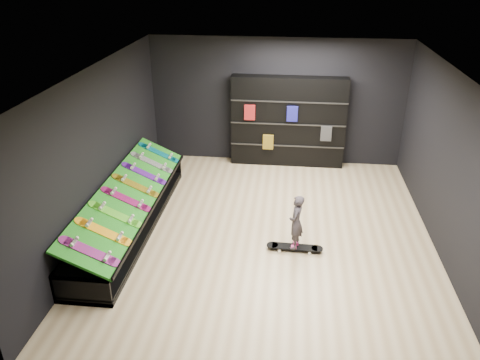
# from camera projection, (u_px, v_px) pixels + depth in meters

# --- Properties ---
(floor) EXTENTS (6.00, 7.00, 0.01)m
(floor) POSITION_uv_depth(u_px,v_px,m) (266.00, 235.00, 8.64)
(floor) COLOR tan
(floor) RESTS_ON ground
(ceiling) EXTENTS (6.00, 7.00, 0.01)m
(ceiling) POSITION_uv_depth(u_px,v_px,m) (270.00, 73.00, 7.33)
(ceiling) COLOR white
(ceiling) RESTS_ON ground
(wall_back) EXTENTS (6.00, 0.02, 3.00)m
(wall_back) POSITION_uv_depth(u_px,v_px,m) (276.00, 102.00, 11.11)
(wall_back) COLOR black
(wall_back) RESTS_ON ground
(wall_front) EXTENTS (6.00, 0.02, 3.00)m
(wall_front) POSITION_uv_depth(u_px,v_px,m) (248.00, 294.00, 4.86)
(wall_front) COLOR black
(wall_front) RESTS_ON ground
(wall_left) EXTENTS (0.02, 7.00, 3.00)m
(wall_left) POSITION_uv_depth(u_px,v_px,m) (99.00, 153.00, 8.29)
(wall_left) COLOR black
(wall_left) RESTS_ON ground
(wall_right) EXTENTS (0.02, 7.00, 3.00)m
(wall_right) POSITION_uv_depth(u_px,v_px,m) (450.00, 168.00, 7.68)
(wall_right) COLOR black
(wall_right) RESTS_ON ground
(display_rack) EXTENTS (0.90, 4.50, 0.50)m
(display_rack) POSITION_uv_depth(u_px,v_px,m) (131.00, 215.00, 8.79)
(display_rack) COLOR black
(display_rack) RESTS_ON ground
(turf_ramp) EXTENTS (0.92, 4.50, 0.46)m
(turf_ramp) POSITION_uv_depth(u_px,v_px,m) (131.00, 193.00, 8.58)
(turf_ramp) COLOR #156A10
(turf_ramp) RESTS_ON display_rack
(back_shelving) EXTENTS (2.69, 0.31, 2.15)m
(back_shelving) POSITION_uv_depth(u_px,v_px,m) (288.00, 122.00, 11.11)
(back_shelving) COLOR black
(back_shelving) RESTS_ON ground
(floor_skateboard) EXTENTS (0.99, 0.25, 0.09)m
(floor_skateboard) POSITION_uv_depth(u_px,v_px,m) (295.00, 248.00, 8.16)
(floor_skateboard) COLOR black
(floor_skateboard) RESTS_ON ground
(child) EXTENTS (0.20, 0.25, 0.59)m
(child) POSITION_uv_depth(u_px,v_px,m) (296.00, 232.00, 8.01)
(child) COLOR black
(child) RESTS_ON floor_skateboard
(display_board_0) EXTENTS (0.93, 0.22, 0.50)m
(display_board_0) POSITION_uv_depth(u_px,v_px,m) (90.00, 251.00, 6.87)
(display_board_0) COLOR #2626BF
(display_board_0) RESTS_ON turf_ramp
(display_board_1) EXTENTS (0.93, 0.22, 0.50)m
(display_board_1) POSITION_uv_depth(u_px,v_px,m) (104.00, 232.00, 7.36)
(display_board_1) COLOR orange
(display_board_1) RESTS_ON turf_ramp
(display_board_2) EXTENTS (0.93, 0.22, 0.50)m
(display_board_2) POSITION_uv_depth(u_px,v_px,m) (116.00, 214.00, 7.84)
(display_board_2) COLOR green
(display_board_2) RESTS_ON turf_ramp
(display_board_3) EXTENTS (0.93, 0.22, 0.50)m
(display_board_3) POSITION_uv_depth(u_px,v_px,m) (126.00, 199.00, 8.33)
(display_board_3) COLOR #E5198C
(display_board_3) RESTS_ON turf_ramp
(display_board_4) EXTENTS (0.93, 0.22, 0.50)m
(display_board_4) POSITION_uv_depth(u_px,v_px,m) (136.00, 186.00, 8.81)
(display_board_4) COLOR yellow
(display_board_4) RESTS_ON turf_ramp
(display_board_5) EXTENTS (0.93, 0.22, 0.50)m
(display_board_5) POSITION_uv_depth(u_px,v_px,m) (144.00, 173.00, 9.30)
(display_board_5) COLOR purple
(display_board_5) RESTS_ON turf_ramp
(display_board_6) EXTENTS (0.93, 0.22, 0.50)m
(display_board_6) POSITION_uv_depth(u_px,v_px,m) (152.00, 163.00, 9.78)
(display_board_6) COLOR black
(display_board_6) RESTS_ON turf_ramp
(display_board_7) EXTENTS (0.93, 0.22, 0.50)m
(display_board_7) POSITION_uv_depth(u_px,v_px,m) (159.00, 153.00, 10.27)
(display_board_7) COLOR #0C8C99
(display_board_7) RESTS_ON turf_ramp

